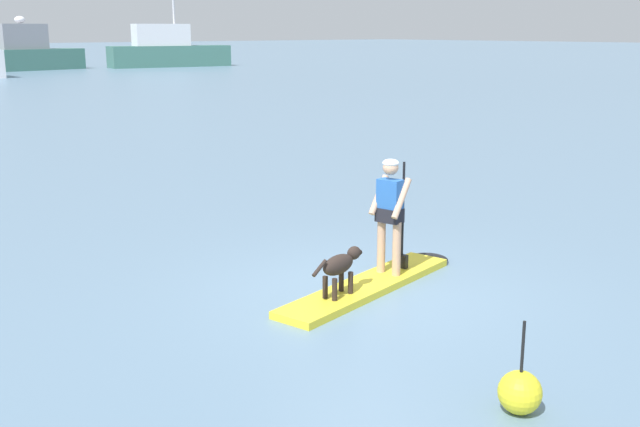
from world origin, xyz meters
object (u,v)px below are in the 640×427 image
(paddleboard, at_px, (376,282))
(moored_boat_center, at_px, (28,53))
(dog, at_px, (340,265))
(moored_boat_far_port, at_px, (168,50))
(marker_buoy, at_px, (520,392))
(person_paddler, at_px, (390,209))

(paddleboard, height_order, moored_boat_center, moored_boat_center)
(paddleboard, relative_size, moored_boat_center, 0.38)
(dog, distance_m, moored_boat_far_port, 67.04)
(paddleboard, bearing_deg, dog, -168.69)
(moored_boat_center, distance_m, moored_boat_far_port, 12.71)
(moored_boat_center, distance_m, marker_buoy, 67.93)
(moored_boat_center, xyz_separation_m, marker_buoy, (-19.27, -65.13, -1.29))
(paddleboard, relative_size, person_paddler, 2.21)
(dog, distance_m, marker_buoy, 3.41)
(moored_boat_center, bearing_deg, marker_buoy, -106.48)
(moored_boat_far_port, distance_m, marker_buoy, 70.33)
(person_paddler, distance_m, moored_boat_far_port, 66.31)
(person_paddler, height_order, moored_boat_far_port, moored_boat_far_port)
(moored_boat_center, bearing_deg, person_paddler, -105.77)
(dog, distance_m, moored_boat_center, 64.54)
(marker_buoy, bearing_deg, paddleboard, 65.95)
(paddleboard, bearing_deg, marker_buoy, -114.05)
(dog, xyz_separation_m, moored_boat_center, (18.54, 61.81, 1.00))
(moored_boat_center, relative_size, moored_boat_far_port, 0.76)
(moored_boat_center, bearing_deg, paddleboard, -106.03)
(dog, relative_size, moored_boat_center, 0.11)
(paddleboard, relative_size, marker_buoy, 4.00)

